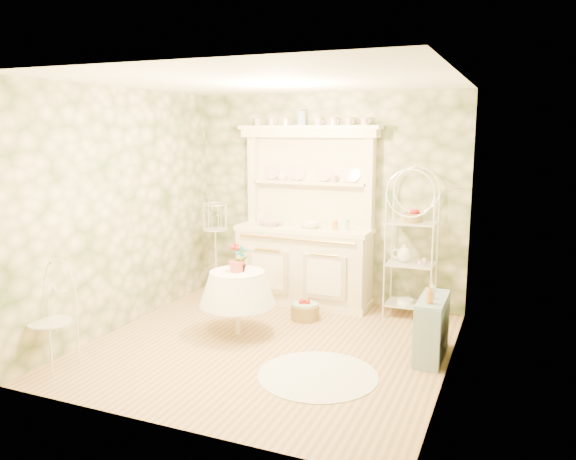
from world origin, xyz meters
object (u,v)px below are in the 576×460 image
at_px(birdcage_stand, 216,245).
at_px(kitchen_dresser, 304,216).
at_px(side_shelf, 432,329).
at_px(round_table, 238,303).
at_px(floor_basket, 305,311).
at_px(cafe_chair, 49,320).
at_px(bakers_rack, 411,248).

bearing_deg(birdcage_stand, kitchen_dresser, 5.49).
relative_size(side_shelf, round_table, 0.95).
xyz_separation_m(side_shelf, birdcage_stand, (-3.05, 1.07, 0.40)).
height_order(kitchen_dresser, birdcage_stand, kitchen_dresser).
distance_m(round_table, floor_basket, 0.93).
distance_m(kitchen_dresser, side_shelf, 2.33).
height_order(birdcage_stand, floor_basket, birdcage_stand).
bearing_deg(side_shelf, birdcage_stand, 160.37).
bearing_deg(kitchen_dresser, cafe_chair, -117.62).
xyz_separation_m(bakers_rack, side_shelf, (0.44, -1.19, -0.55)).
bearing_deg(kitchen_dresser, side_shelf, -33.28).
bearing_deg(birdcage_stand, side_shelf, -19.32).
relative_size(kitchen_dresser, side_shelf, 3.37).
bearing_deg(kitchen_dresser, birdcage_stand, -174.51).
height_order(cafe_chair, floor_basket, cafe_chair).
xyz_separation_m(kitchen_dresser, round_table, (-0.26, -1.35, -0.79)).
distance_m(side_shelf, birdcage_stand, 3.26).
xyz_separation_m(kitchen_dresser, cafe_chair, (-1.48, -2.83, -0.67)).
xyz_separation_m(side_shelf, floor_basket, (-1.56, 0.57, -0.19)).
distance_m(side_shelf, floor_basket, 1.67).
relative_size(bakers_rack, round_table, 2.37).
xyz_separation_m(kitchen_dresser, bakers_rack, (1.37, 0.00, -0.30)).
bearing_deg(floor_basket, round_table, -124.95).
relative_size(kitchen_dresser, birdcage_stand, 1.65).
xyz_separation_m(cafe_chair, floor_basket, (1.73, 2.21, -0.37)).
height_order(kitchen_dresser, cafe_chair, kitchen_dresser).
bearing_deg(side_shelf, kitchen_dresser, 146.40).
bearing_deg(floor_basket, side_shelf, -20.18).
height_order(bakers_rack, cafe_chair, bakers_rack).
bearing_deg(kitchen_dresser, round_table, -100.99).
distance_m(side_shelf, cafe_chair, 3.68).
distance_m(bakers_rack, floor_basket, 1.48).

